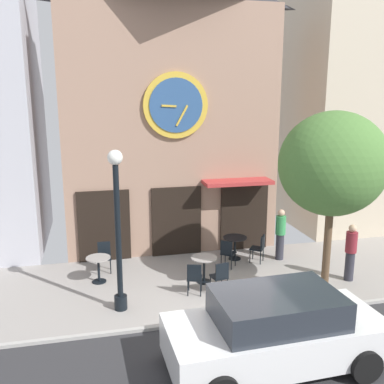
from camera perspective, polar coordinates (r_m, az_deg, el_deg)
ground_plane at (r=10.30m, az=6.53°, el=-18.40°), size 24.44×10.73×0.13m
clock_building at (r=15.01m, az=-3.04°, el=11.93°), size 7.05×3.64×9.81m
neighbor_building_right at (r=19.12m, az=21.17°, el=15.66°), size 5.48×4.67×12.99m
street_lamp at (r=10.69m, az=-9.65°, el=-5.10°), size 0.36×0.36×4.02m
street_tree at (r=11.48m, az=17.97°, el=3.46°), size 2.78×2.50×4.88m
cafe_table_rightmost at (r=12.84m, az=-12.13°, el=-9.28°), size 0.69×0.69×0.75m
cafe_table_near_curb at (r=12.54m, az=1.59°, el=-9.40°), size 0.74×0.74×0.76m
cafe_table_near_door at (r=14.26m, az=5.63°, el=-6.64°), size 0.76×0.76×0.75m
cafe_chair_right_end at (r=11.81m, az=0.32°, el=-10.97°), size 0.50×0.50×0.90m
cafe_chair_left_end at (r=13.55m, az=-11.39°, el=-8.01°), size 0.41×0.41×0.90m
cafe_chair_facing_wall at (r=13.56m, az=4.66°, el=-7.77°), size 0.56×0.56×0.90m
cafe_chair_facing_street at (r=11.92m, az=3.73°, el=-10.77°), size 0.47×0.47×0.90m
cafe_chair_near_lamp at (r=14.10m, az=8.81°, el=-7.05°), size 0.56×0.56×0.90m
pedestrian_maroon at (r=13.36m, az=20.02°, el=-7.34°), size 0.36×0.36×1.67m
pedestrian_green at (r=14.37m, az=11.47°, el=-5.37°), size 0.41×0.41×1.67m
parked_car_white at (r=9.11m, az=10.89°, el=-17.34°), size 4.36×2.14×1.55m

